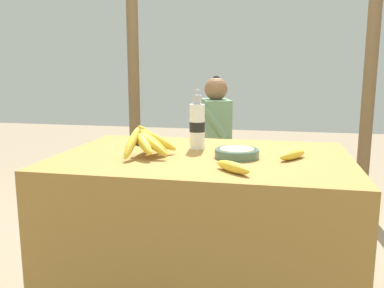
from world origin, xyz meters
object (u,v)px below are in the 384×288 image
at_px(seated_vendor, 209,136).
at_px(support_post_near, 133,70).
at_px(water_bottle, 197,125).
at_px(loose_banana_front, 233,167).
at_px(loose_banana_side, 293,155).
at_px(banana_bunch_ripe, 147,141).
at_px(support_post_far, 370,70).
at_px(serving_bowl, 237,152).
at_px(wooden_bench, 239,171).
at_px(banana_bunch_green, 292,154).

distance_m(seated_vendor, support_post_near, 0.98).
distance_m(water_bottle, loose_banana_front, 0.50).
bearing_deg(loose_banana_side, banana_bunch_ripe, -174.10).
height_order(seated_vendor, support_post_far, support_post_far).
relative_size(seated_vendor, support_post_far, 0.48).
height_order(serving_bowl, wooden_bench, serving_bowl).
relative_size(support_post_near, support_post_far, 1.00).
height_order(banana_bunch_ripe, banana_bunch_green, banana_bunch_ripe).
height_order(loose_banana_front, wooden_bench, loose_banana_front).
xyz_separation_m(wooden_bench, seated_vendor, (-0.24, -0.05, 0.28)).
distance_m(banana_bunch_ripe, support_post_far, 2.18).
relative_size(banana_bunch_ripe, seated_vendor, 0.28).
distance_m(serving_bowl, loose_banana_side, 0.25).
distance_m(water_bottle, support_post_near, 1.76).
distance_m(banana_bunch_ripe, water_bottle, 0.30).
bearing_deg(water_bottle, seated_vendor, 96.16).
relative_size(banana_bunch_ripe, serving_bowl, 1.53).
height_order(banana_bunch_ripe, support_post_far, support_post_far).
distance_m(loose_banana_front, support_post_far, 2.17).
xyz_separation_m(seated_vendor, support_post_far, (1.22, 0.38, 0.51)).
relative_size(wooden_bench, banana_bunch_green, 4.05).
bearing_deg(loose_banana_front, banana_bunch_ripe, 152.55).
height_order(loose_banana_side, wooden_bench, loose_banana_side).
height_order(water_bottle, banana_bunch_green, water_bottle).
bearing_deg(support_post_far, seated_vendor, -162.72).
distance_m(loose_banana_side, seated_vendor, 1.41).
xyz_separation_m(water_bottle, support_post_far, (1.10, 1.51, 0.27)).
height_order(wooden_bench, seated_vendor, seated_vendor).
relative_size(serving_bowl, seated_vendor, 0.18).
height_order(serving_bowl, support_post_far, support_post_far).
bearing_deg(wooden_bench, serving_bowl, -85.68).
height_order(banana_bunch_ripe, loose_banana_front, banana_bunch_ripe).
bearing_deg(loose_banana_front, wooden_bench, 93.97).
height_order(water_bottle, support_post_far, support_post_far).
relative_size(seated_vendor, banana_bunch_green, 3.42).
distance_m(banana_bunch_green, support_post_far, 0.93).
height_order(water_bottle, loose_banana_front, water_bottle).
height_order(banana_bunch_green, support_post_near, support_post_near).
height_order(wooden_bench, support_post_far, support_post_far).
xyz_separation_m(water_bottle, loose_banana_front, (0.23, -0.44, -0.10)).
relative_size(banana_bunch_green, support_post_far, 0.14).
relative_size(serving_bowl, wooden_bench, 0.15).
bearing_deg(serving_bowl, loose_banana_front, -87.73).
bearing_deg(loose_banana_side, serving_bowl, -177.34).
relative_size(water_bottle, loose_banana_side, 1.74).
xyz_separation_m(banana_bunch_ripe, wooden_bench, (0.31, 1.39, -0.47)).
height_order(water_bottle, support_post_near, support_post_near).
height_order(loose_banana_front, support_post_far, support_post_far).
distance_m(banana_bunch_ripe, banana_bunch_green, 1.59).
bearing_deg(loose_banana_side, water_bottle, 161.75).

